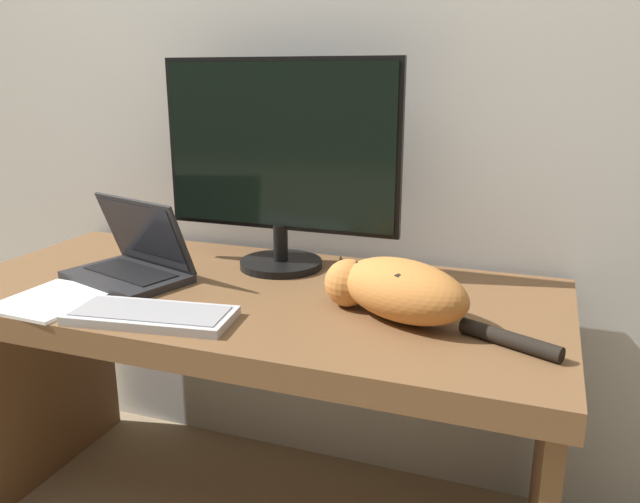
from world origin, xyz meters
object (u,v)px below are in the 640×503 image
at_px(monitor, 279,161).
at_px(laptop, 132,263).
at_px(cat, 397,289).
at_px(external_keyboard, 151,315).

bearing_deg(monitor, laptop, -144.69).
height_order(monitor, cat, monitor).
height_order(laptop, cat, laptop).
height_order(monitor, external_keyboard, monitor).
bearing_deg(cat, external_keyboard, -134.07).
height_order(monitor, laptop, monitor).
distance_m(laptop, external_keyboard, 0.31).
xyz_separation_m(laptop, external_keyboard, (0.21, -0.23, -0.03)).
xyz_separation_m(monitor, laptop, (-0.32, -0.23, -0.25)).
relative_size(laptop, external_keyboard, 0.95).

